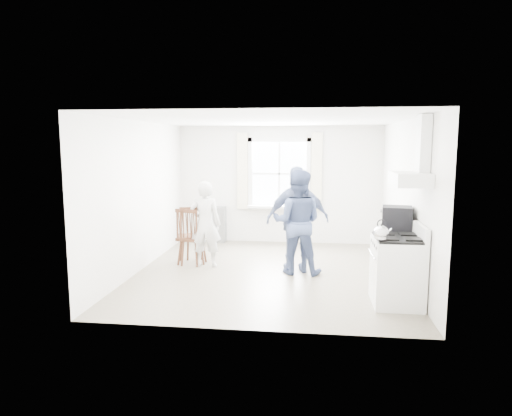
{
  "coord_description": "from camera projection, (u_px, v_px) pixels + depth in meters",
  "views": [
    {
      "loc": [
        0.71,
        -7.63,
        2.21
      ],
      "look_at": [
        -0.24,
        0.2,
        1.09
      ],
      "focal_mm": 32.0,
      "sensor_mm": 36.0,
      "label": 1
    }
  ],
  "objects": [
    {
      "name": "windsor_chair_b",
      "position": [
        189.0,
        231.0,
        8.27
      ],
      "size": [
        0.53,
        0.52,
        1.06
      ],
      "color": "#402214",
      "rests_on": "ground"
    },
    {
      "name": "person_mid",
      "position": [
        297.0,
        222.0,
        7.74
      ],
      "size": [
        0.93,
        0.93,
        1.78
      ],
      "primitive_type": "imported",
      "rotation": [
        0.0,
        0.0,
        3.06
      ],
      "color": "#3F4D75",
      "rests_on": "ground"
    },
    {
      "name": "kettle",
      "position": [
        381.0,
        233.0,
        6.0
      ],
      "size": [
        0.2,
        0.2,
        0.28
      ],
      "color": "silver",
      "rests_on": "gas_stove"
    },
    {
      "name": "potted_plant",
      "position": [
        303.0,
        199.0,
        10.01
      ],
      "size": [
        0.2,
        0.2,
        0.29
      ],
      "primitive_type": "imported",
      "rotation": [
        0.0,
        0.0,
        -0.35
      ],
      "color": "#377D3F",
      "rests_on": "window_assembly"
    },
    {
      "name": "shelf_unit",
      "position": [
        217.0,
        224.0,
        10.3
      ],
      "size": [
        0.4,
        0.3,
        0.8
      ],
      "primitive_type": "cube",
      "color": "gray",
      "rests_on": "ground"
    },
    {
      "name": "room_shell",
      "position": [
        269.0,
        198.0,
        7.72
      ],
      "size": [
        4.62,
        5.12,
        2.64
      ],
      "color": "#7A705E",
      "rests_on": "ground"
    },
    {
      "name": "windsor_chair_a",
      "position": [
        192.0,
        229.0,
        8.32
      ],
      "size": [
        0.59,
        0.59,
        1.09
      ],
      "color": "#402214",
      "rests_on": "ground"
    },
    {
      "name": "cardboard_box",
      "position": [
        399.0,
        227.0,
        6.79
      ],
      "size": [
        0.26,
        0.2,
        0.16
      ],
      "primitive_type": "cube",
      "rotation": [
        0.0,
        0.0,
        0.09
      ],
      "color": "#956748",
      "rests_on": "low_cabinet"
    },
    {
      "name": "window_assembly",
      "position": [
        279.0,
        178.0,
        10.1
      ],
      "size": [
        1.88,
        0.24,
        1.7
      ],
      "color": "white",
      "rests_on": "room_shell"
    },
    {
      "name": "person_left",
      "position": [
        205.0,
        224.0,
        8.18
      ],
      "size": [
        0.6,
        0.6,
        1.56
      ],
      "primitive_type": "imported",
      "rotation": [
        0.0,
        0.0,
        3.2
      ],
      "color": "silver",
      "rests_on": "ground"
    },
    {
      "name": "range_hood",
      "position": [
        414.0,
        167.0,
        6.06
      ],
      "size": [
        0.45,
        0.76,
        0.94
      ],
      "color": "white",
      "rests_on": "room_shell"
    },
    {
      "name": "person_right",
      "position": [
        298.0,
        220.0,
        7.82
      ],
      "size": [
        1.24,
        1.24,
        1.83
      ],
      "primitive_type": "imported",
      "rotation": [
        0.0,
        0.0,
        3.31
      ],
      "color": "navy",
      "rests_on": "ground"
    },
    {
      "name": "gas_stove",
      "position": [
        397.0,
        270.0,
        6.27
      ],
      "size": [
        0.68,
        0.76,
        1.12
      ],
      "color": "white",
      "rests_on": "ground"
    },
    {
      "name": "stereo_stack",
      "position": [
        397.0,
        219.0,
        6.82
      ],
      "size": [
        0.48,
        0.44,
        0.38
      ],
      "color": "black",
      "rests_on": "low_cabinet"
    },
    {
      "name": "low_cabinet",
      "position": [
        394.0,
        260.0,
        6.96
      ],
      "size": [
        0.5,
        0.55,
        0.9
      ],
      "primitive_type": "cube",
      "color": "white",
      "rests_on": "ground"
    }
  ]
}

